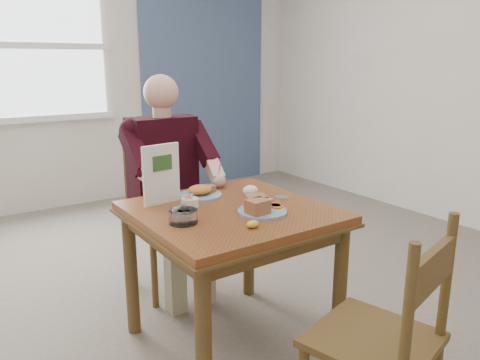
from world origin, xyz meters
TOP-DOWN VIEW (x-y plane):
  - floor at (0.00, 0.00)m, footprint 6.00×6.00m
  - wall_back at (0.00, 3.00)m, footprint 5.50×0.00m
  - accent_panel at (1.60, 2.98)m, footprint 1.60×0.02m
  - lemon_wedge at (-0.07, -0.29)m, footprint 0.06×0.04m
  - napkin at (0.22, 0.14)m, footprint 0.10×0.08m
  - metal_dish at (0.32, -0.01)m, footprint 0.10×0.10m
  - window at (-0.40, 2.97)m, footprint 1.72×0.04m
  - table at (0.00, 0.00)m, footprint 0.92×0.92m
  - chair_far at (0.00, 0.80)m, footprint 0.42×0.42m
  - chair_near at (0.06, -0.92)m, footprint 0.51×0.51m
  - diner at (0.00, 0.71)m, footprint 0.53×0.56m
  - near_plate at (0.08, -0.14)m, footprint 0.26×0.25m
  - far_plate at (-0.02, 0.27)m, footprint 0.25×0.25m
  - caddy at (-0.16, 0.13)m, footprint 0.11×0.11m
  - shakers at (-0.30, -0.04)m, footprint 0.08×0.06m
  - creamer at (-0.30, -0.06)m, footprint 0.18×0.18m
  - menu at (-0.24, 0.27)m, footprint 0.21×0.04m

SIDE VIEW (x-z plane):
  - floor at x=0.00m, z-range 0.00..0.00m
  - chair_far at x=0.00m, z-range 0.00..0.95m
  - chair_near at x=0.06m, z-range 0.00..0.95m
  - table at x=0.00m, z-range 0.26..1.01m
  - metal_dish at x=0.32m, z-range 0.75..0.76m
  - lemon_wedge at x=-0.07m, z-range 0.75..0.78m
  - far_plate at x=-0.02m, z-range 0.74..0.81m
  - caddy at x=-0.16m, z-range 0.74..0.81m
  - napkin at x=0.22m, z-range 0.75..0.81m
  - near_plate at x=0.08m, z-range 0.74..0.82m
  - creamer at x=-0.30m, z-range 0.75..0.81m
  - shakers at x=-0.30m, z-range 0.75..0.82m
  - diner at x=0.00m, z-range 0.12..1.50m
  - menu at x=-0.24m, z-range 0.75..1.06m
  - accent_panel at x=1.60m, z-range 0.00..2.80m
  - wall_back at x=0.00m, z-range -1.35..4.15m
  - window at x=-0.40m, z-range 0.89..2.31m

